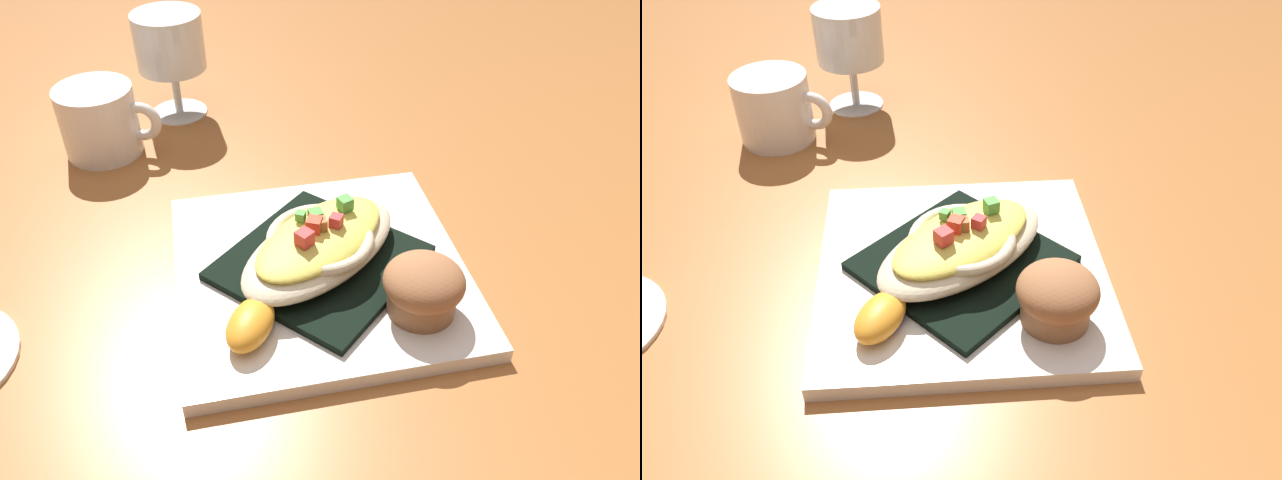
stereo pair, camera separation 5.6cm
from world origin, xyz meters
TOP-DOWN VIEW (x-y plane):
  - ground_plane at (0.00, 0.00)m, footprint 2.60×2.60m
  - square_plate at (0.00, 0.00)m, footprint 0.29×0.29m
  - folded_napkin at (0.00, 0.00)m, footprint 0.21×0.21m
  - gratin_dish at (0.00, -0.00)m, footprint 0.20×0.16m
  - muffin at (-0.06, 0.08)m, footprint 0.07×0.07m
  - orange_garnish at (0.08, 0.06)m, footprint 0.06×0.07m
  - coffee_mug at (0.16, -0.29)m, footprint 0.11×0.09m
  - stemmed_glass at (0.06, -0.36)m, footprint 0.08×0.08m

SIDE VIEW (x-z plane):
  - ground_plane at x=0.00m, z-range 0.00..0.00m
  - square_plate at x=0.00m, z-range 0.00..0.01m
  - folded_napkin at x=0.00m, z-range 0.01..0.02m
  - orange_garnish at x=0.08m, z-range 0.01..0.04m
  - coffee_mug at x=0.16m, z-range 0.00..0.08m
  - muffin at x=-0.06m, z-range 0.02..0.07m
  - gratin_dish at x=0.00m, z-range 0.02..0.07m
  - stemmed_glass at x=0.06m, z-range 0.02..0.15m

